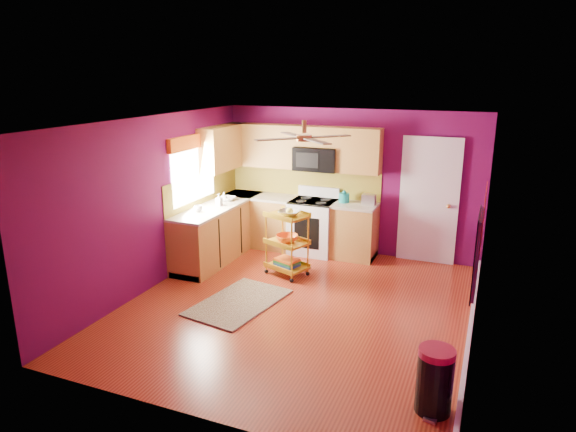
% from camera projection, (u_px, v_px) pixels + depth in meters
% --- Properties ---
extents(ground, '(5.00, 5.00, 0.00)m').
position_uv_depth(ground, '(298.00, 307.00, 6.99)').
color(ground, maroon).
rests_on(ground, ground).
extents(room_envelope, '(4.54, 5.04, 2.52)m').
position_uv_depth(room_envelope, '(300.00, 191.00, 6.53)').
color(room_envelope, '#5C0A45').
rests_on(room_envelope, ground).
extents(lower_cabinets, '(2.81, 2.31, 0.94)m').
position_uv_depth(lower_cabinets, '(263.00, 229.00, 8.98)').
color(lower_cabinets, olive).
rests_on(lower_cabinets, ground).
extents(electric_range, '(0.76, 0.66, 1.13)m').
position_uv_depth(electric_range, '(313.00, 226.00, 8.99)').
color(electric_range, white).
rests_on(electric_range, ground).
extents(upper_cabinetry, '(2.80, 2.30, 1.26)m').
position_uv_depth(upper_cabinetry, '(276.00, 149.00, 8.88)').
color(upper_cabinetry, olive).
rests_on(upper_cabinetry, ground).
extents(left_window, '(0.08, 1.35, 1.08)m').
position_uv_depth(left_window, '(193.00, 159.00, 8.25)').
color(left_window, white).
rests_on(left_window, ground).
extents(panel_door, '(0.95, 0.11, 2.15)m').
position_uv_depth(panel_door, '(429.00, 202.00, 8.41)').
color(panel_door, white).
rests_on(panel_door, ground).
extents(right_wall_art, '(0.04, 2.74, 1.04)m').
position_uv_depth(right_wall_art, '(481.00, 232.00, 5.48)').
color(right_wall_art, black).
rests_on(right_wall_art, ground).
extents(ceiling_fan, '(1.01, 1.01, 0.26)m').
position_uv_depth(ceiling_fan, '(304.00, 137.00, 6.54)').
color(ceiling_fan, '#BF8C3F').
rests_on(ceiling_fan, ground).
extents(shag_rug, '(1.11, 1.57, 0.02)m').
position_uv_depth(shag_rug, '(239.00, 302.00, 7.11)').
color(shag_rug, black).
rests_on(shag_rug, ground).
extents(rolling_cart, '(0.72, 0.63, 1.10)m').
position_uv_depth(rolling_cart, '(287.00, 241.00, 7.96)').
color(rolling_cart, gold).
rests_on(rolling_cart, ground).
extents(trash_can, '(0.40, 0.41, 0.65)m').
position_uv_depth(trash_can, '(435.00, 380.00, 4.77)').
color(trash_can, black).
rests_on(trash_can, ground).
extents(teal_kettle, '(0.18, 0.18, 0.21)m').
position_uv_depth(teal_kettle, '(344.00, 198.00, 8.73)').
color(teal_kettle, '#128688').
rests_on(teal_kettle, lower_cabinets).
extents(toaster, '(0.22, 0.15, 0.18)m').
position_uv_depth(toaster, '(369.00, 200.00, 8.57)').
color(toaster, beige).
rests_on(toaster, lower_cabinets).
extents(soap_bottle_a, '(0.09, 0.09, 0.21)m').
position_uv_depth(soap_bottle_a, '(219.00, 200.00, 8.50)').
color(soap_bottle_a, '#EA3F72').
rests_on(soap_bottle_a, lower_cabinets).
extents(soap_bottle_b, '(0.12, 0.12, 0.16)m').
position_uv_depth(soap_bottle_b, '(224.00, 197.00, 8.81)').
color(soap_bottle_b, white).
rests_on(soap_bottle_b, lower_cabinets).
extents(counter_dish, '(0.26, 0.26, 0.06)m').
position_uv_depth(counter_dish, '(228.00, 199.00, 8.87)').
color(counter_dish, white).
rests_on(counter_dish, lower_cabinets).
extents(counter_cup, '(0.13, 0.13, 0.10)m').
position_uv_depth(counter_cup, '(198.00, 209.00, 8.15)').
color(counter_cup, white).
rests_on(counter_cup, lower_cabinets).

